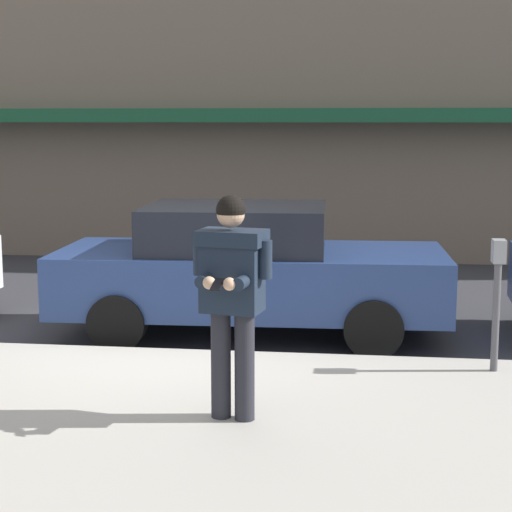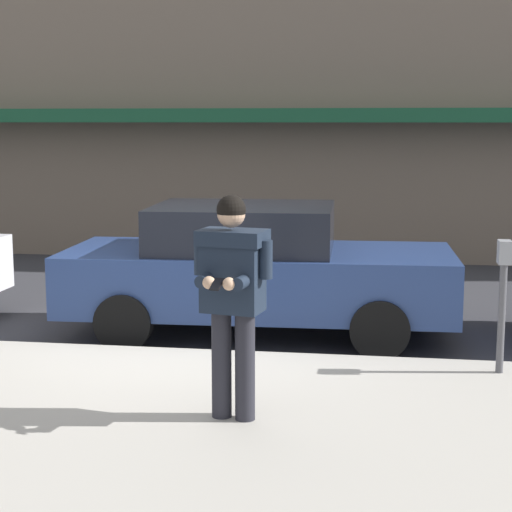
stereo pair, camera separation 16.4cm
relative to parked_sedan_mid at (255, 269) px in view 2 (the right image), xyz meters
name	(u,v)px [view 2 (the right image)]	position (x,y,z in m)	size (l,w,h in m)	color
ground_plane	(185,356)	(-0.60, -1.02, -0.79)	(80.00, 80.00, 0.00)	#333338
sidewalk	(228,457)	(0.40, -3.87, -0.72)	(32.00, 5.30, 0.14)	#A8A399
curb_paint_line	(278,358)	(0.40, -0.97, -0.79)	(28.00, 0.12, 0.01)	silver
parked_sedan_mid	(255,269)	(0.00, 0.00, 0.00)	(4.56, 2.05, 1.54)	navy
man_texting_on_phone	(232,283)	(0.32, -3.26, 0.46)	(0.64, 0.62, 1.81)	#23232B
parking_meter	(503,287)	(2.60, -1.62, 0.18)	(0.12, 0.18, 1.27)	#4C4C51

